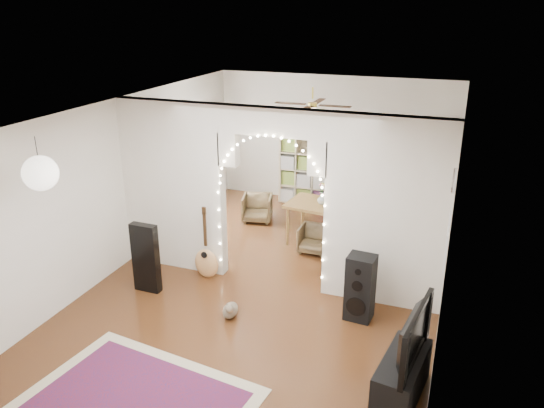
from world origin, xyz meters
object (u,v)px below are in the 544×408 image
(acoustic_guitar, at_px, (206,252))
(bookcase, at_px, (314,170))
(floor_speaker, at_px, (360,288))
(dining_chair_right, at_px, (314,239))
(dining_table, at_px, (322,208))
(dining_chair_left, at_px, (257,208))
(media_console, at_px, (402,378))

(acoustic_guitar, relative_size, bookcase, 0.67)
(floor_speaker, distance_m, dining_chair_right, 2.14)
(bookcase, distance_m, dining_table, 2.02)
(bookcase, relative_size, dining_chair_left, 2.61)
(acoustic_guitar, height_order, dining_chair_right, acoustic_guitar)
(media_console, xyz_separation_m, dining_chair_right, (-1.89, 3.19, -0.02))
(media_console, distance_m, dining_chair_left, 5.33)
(dining_table, bearing_deg, bookcase, 116.96)
(floor_speaker, height_order, dining_chair_left, floor_speaker)
(floor_speaker, height_order, media_console, floor_speaker)
(dining_table, relative_size, dining_chair_right, 2.52)
(acoustic_guitar, distance_m, dining_chair_left, 2.46)
(dining_chair_right, bearing_deg, dining_table, 84.71)
(dining_chair_left, bearing_deg, dining_chair_right, -48.77)
(acoustic_guitar, xyz_separation_m, media_console, (3.20, -1.71, -0.19))
(dining_table, bearing_deg, media_console, -55.50)
(floor_speaker, bearing_deg, acoustic_guitar, 177.71)
(media_console, distance_m, bookcase, 6.05)
(acoustic_guitar, bearing_deg, media_console, -26.16)
(dining_chair_left, relative_size, dining_chair_right, 1.12)
(floor_speaker, distance_m, dining_chair_left, 3.79)
(floor_speaker, distance_m, media_console, 1.60)
(bookcase, xyz_separation_m, dining_chair_right, (0.66, -2.27, -0.52))
(floor_speaker, bearing_deg, media_console, -57.03)
(acoustic_guitar, xyz_separation_m, dining_chair_right, (1.32, 1.48, -0.21))
(dining_table, height_order, dining_chair_right, dining_table)
(dining_table, distance_m, dining_chair_left, 1.65)
(media_console, bearing_deg, bookcase, 123.52)
(media_console, relative_size, bookcase, 0.67)
(acoustic_guitar, relative_size, dining_chair_right, 1.96)
(media_console, relative_size, dining_table, 0.78)
(floor_speaker, distance_m, dining_table, 2.44)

